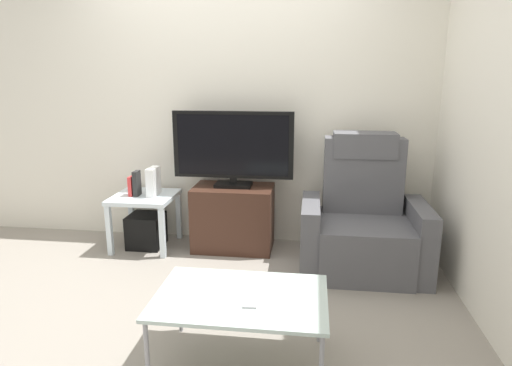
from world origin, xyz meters
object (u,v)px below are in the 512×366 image
at_px(television, 233,147).
at_px(tv_stand, 233,217).
at_px(book_leftmost, 132,186).
at_px(cell_phone, 251,300).
at_px(recliner_armchair, 363,224).
at_px(side_table, 145,203).
at_px(game_console, 153,182).
at_px(coffee_table, 241,300).
at_px(subwoofer_box, 146,230).
at_px(book_middle, 137,183).

bearing_deg(television, tv_stand, -90.00).
relative_size(book_leftmost, cell_phone, 1.16).
relative_size(recliner_armchair, side_table, 2.00).
xyz_separation_m(tv_stand, book_leftmost, (-0.90, -0.09, 0.29)).
height_order(television, book_leftmost, television).
bearing_deg(book_leftmost, game_console, 8.97).
height_order(coffee_table, cell_phone, cell_phone).
bearing_deg(side_table, subwoofer_box, 153.43).
bearing_deg(book_leftmost, side_table, 11.31).
xyz_separation_m(television, recliner_armchair, (1.11, -0.29, -0.55)).
bearing_deg(recliner_armchair, tv_stand, 162.31).
relative_size(book_middle, game_console, 0.89).
xyz_separation_m(tv_stand, side_table, (-0.80, -0.07, 0.12)).
xyz_separation_m(tv_stand, book_middle, (-0.85, -0.09, 0.31)).
relative_size(recliner_armchair, cell_phone, 7.20).
relative_size(subwoofer_box, book_leftmost, 1.73).
distance_m(tv_stand, game_console, 0.78).
relative_size(tv_stand, television, 0.67).
bearing_deg(subwoofer_box, television, 6.01).
relative_size(tv_stand, book_leftmost, 4.04).
relative_size(tv_stand, book_middle, 3.15).
distance_m(recliner_armchair, cell_phone, 1.59).
relative_size(television, recliner_armchair, 0.98).
xyz_separation_m(tv_stand, television, (0.00, 0.02, 0.64)).
bearing_deg(subwoofer_box, recliner_armchair, -6.26).
bearing_deg(book_middle, book_leftmost, 180.00).
height_order(side_table, book_middle, book_middle).
bearing_deg(recliner_armchair, book_leftmost, 170.84).
distance_m(recliner_armchair, subwoofer_box, 1.93).
bearing_deg(cell_phone, book_middle, 126.04).
xyz_separation_m(side_table, coffee_table, (1.14, -1.57, -0.02)).
xyz_separation_m(tv_stand, cell_phone, (0.40, -1.69, 0.13)).
relative_size(tv_stand, game_console, 2.80).
bearing_deg(television, coffee_table, -78.49).
bearing_deg(television, recliner_armchair, -14.84).
height_order(tv_stand, recliner_armchair, recliner_armchair).
height_order(television, side_table, television).
relative_size(television, subwoofer_box, 3.51).
xyz_separation_m(game_console, coffee_table, (1.05, -1.58, -0.23)).
bearing_deg(book_leftmost, book_middle, 0.00).
xyz_separation_m(television, side_table, (-0.80, -0.08, -0.52)).
height_order(subwoofer_box, book_leftmost, book_leftmost).
relative_size(recliner_armchair, book_middle, 4.84).
relative_size(television, coffee_table, 1.17).
xyz_separation_m(side_table, book_middle, (-0.05, -0.02, 0.19)).
height_order(book_leftmost, coffee_table, book_leftmost).
xyz_separation_m(recliner_armchair, book_middle, (-1.96, 0.19, 0.23)).
bearing_deg(side_table, coffee_table, -54.12).
height_order(recliner_armchair, cell_phone, recliner_armchair).
bearing_deg(game_console, book_middle, -168.13).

